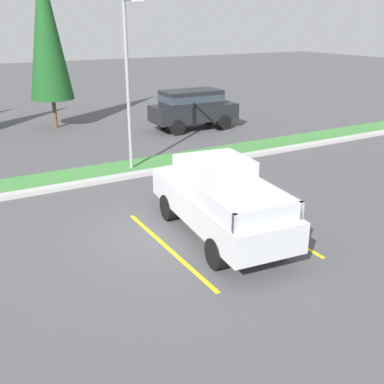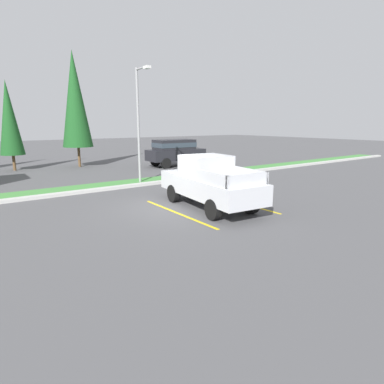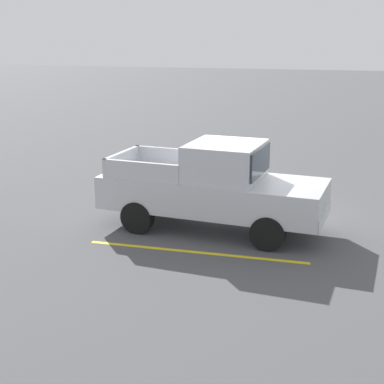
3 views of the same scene
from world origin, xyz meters
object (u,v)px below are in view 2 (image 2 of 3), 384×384
(cypress_tree_left_inner, at_px, (9,118))
(cypress_tree_center, at_px, (75,99))
(suv_distant, at_px, (175,151))
(street_light, at_px, (139,117))
(pickup_truck_main, at_px, (209,182))

(cypress_tree_left_inner, distance_m, cypress_tree_center, 4.73)
(suv_distant, distance_m, street_light, 8.03)
(suv_distant, distance_m, cypress_tree_center, 8.47)
(cypress_tree_left_inner, bearing_deg, suv_distant, -23.95)
(street_light, xyz_separation_m, cypress_tree_left_inner, (-5.13, 9.94, 0.03))
(suv_distant, relative_size, street_light, 0.74)
(cypress_tree_left_inner, xyz_separation_m, cypress_tree_center, (4.46, -0.70, 1.40))
(pickup_truck_main, relative_size, cypress_tree_left_inner, 0.85)
(street_light, height_order, cypress_tree_center, cypress_tree_center)
(pickup_truck_main, xyz_separation_m, cypress_tree_left_inner, (-4.88, 16.42, 2.67))
(suv_distant, xyz_separation_m, street_light, (-5.65, -5.15, 2.45))
(cypress_tree_left_inner, bearing_deg, pickup_truck_main, -73.45)
(pickup_truck_main, bearing_deg, cypress_tree_center, 91.51)
(suv_distant, xyz_separation_m, cypress_tree_center, (-6.32, 4.09, 3.88))
(cypress_tree_center, bearing_deg, street_light, -85.85)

